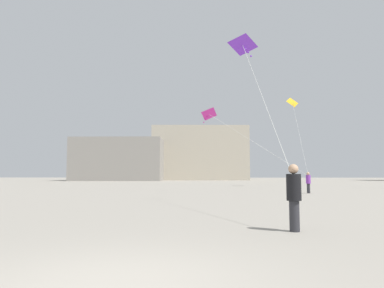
{
  "coord_description": "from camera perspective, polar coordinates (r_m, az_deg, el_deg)",
  "views": [
    {
      "loc": [
        1.23,
        -4.75,
        1.42
      ],
      "look_at": [
        0.0,
        21.48,
        3.64
      ],
      "focal_mm": 33.48,
      "sensor_mm": 36.0,
      "label": 1
    }
  ],
  "objects": [
    {
      "name": "ground_plane",
      "position": [
        5.11,
        -12.13,
        -20.87
      ],
      "size": [
        300.0,
        300.0,
        0.0
      ],
      "primitive_type": "plane",
      "color": "#9E9689"
    },
    {
      "name": "person_in_purple",
      "position": [
        28.33,
        18.04,
        -5.72
      ],
      "size": [
        0.34,
        0.34,
        1.58
      ],
      "rotation": [
        0.0,
        0.0,
        0.36
      ],
      "color": "#2D2D33",
      "rests_on": "ground_plane"
    },
    {
      "name": "person_in_black",
      "position": [
        9.4,
        15.93,
        -7.71
      ],
      "size": [
        0.37,
        0.37,
        1.68
      ],
      "rotation": [
        0.0,
        0.0,
        3.83
      ],
      "color": "#2D2D33",
      "rests_on": "ground_plane"
    },
    {
      "name": "kite_magenta_delta",
      "position": [
        28.13,
        2.87,
        4.65
      ],
      "size": [
        8.14,
        1.51,
        5.21
      ],
      "color": "#D12899"
    },
    {
      "name": "kite_amber_delta",
      "position": [
        42.65,
        15.78,
        6.23
      ],
      "size": [
        2.97,
        14.4,
        8.83
      ],
      "color": "yellow"
    },
    {
      "name": "kite_violet_delta",
      "position": [
        19.13,
        8.16,
        15.1
      ],
      "size": [
        1.38,
        9.44,
        7.16
      ],
      "color": "purple"
    },
    {
      "name": "building_left_hall",
      "position": [
        82.97,
        -11.44,
        -2.49
      ],
      "size": [
        19.97,
        13.05,
        9.37
      ],
      "color": "gray",
      "rests_on": "ground_plane"
    },
    {
      "name": "building_centre_hall",
      "position": [
        89.6,
        1.25,
        -1.57
      ],
      "size": [
        23.77,
        12.86,
        13.05
      ],
      "color": "#B2A893",
      "rests_on": "ground_plane"
    }
  ]
}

